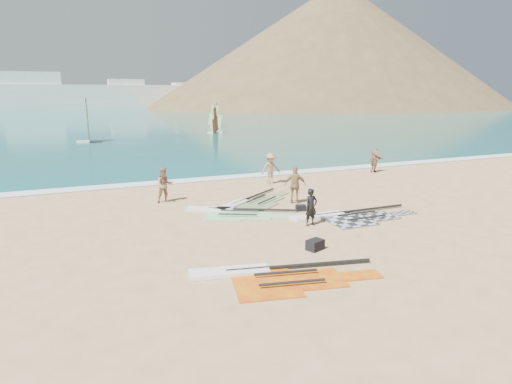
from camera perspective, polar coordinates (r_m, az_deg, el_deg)
name	(u,v)px	position (r m, az deg, el deg)	size (l,w,h in m)	color
ground	(336,237)	(16.11, 10.56, -5.96)	(300.00, 300.00, 0.00)	tan
sea	(102,110)	(144.98, -19.90, 10.22)	(300.00, 240.00, 0.06)	#0C5A5A
surf_line	(226,178)	(26.87, -3.97, 1.88)	(300.00, 1.20, 0.04)	white
far_town	(47,95)	(162.80, -26.05, 11.50)	(160.00, 8.00, 12.00)	white
headland_main	(335,107)	(170.66, 10.48, 11.07)	(143.00, 143.00, 45.00)	brown
headland_minor	(390,105)	(199.63, 17.46, 10.95)	(70.00, 70.00, 28.00)	brown
rig_grey	(346,216)	(18.68, 11.97, -3.21)	(5.65, 2.22, 0.20)	black
rig_green	(230,212)	(18.92, -3.44, -2.73)	(4.54, 3.44, 0.19)	#45CE34
rig_orange	(251,202)	(20.63, -0.73, -1.38)	(4.77, 3.70, 0.20)	orange
rig_red	(270,276)	(12.55, 1.85, -11.12)	(5.54, 2.73, 0.20)	red
gear_bag_near	(315,245)	(14.70, 7.88, -6.99)	(0.56, 0.41, 0.36)	black
gear_bag_far	(301,208)	(19.43, 5.99, -2.11)	(0.44, 0.31, 0.26)	black
person_wetsuit	(311,207)	(17.16, 7.37, -2.02)	(0.55, 0.36, 1.51)	black
beachgoer_left	(165,185)	(21.07, -12.08, 0.90)	(0.84, 0.65, 1.72)	#996E53
beachgoer_mid	(271,169)	(24.84, 1.99, 3.14)	(1.19, 0.68, 1.84)	#A17C56
beachgoer_back	(295,185)	(20.51, 5.25, 0.91)	(1.05, 0.44, 1.79)	#9E7D4E
beachgoer_right	(375,160)	(29.71, 15.54, 4.09)	(1.51, 0.48, 1.62)	tan
windsurfer_left	(88,130)	(49.92, -21.44, 7.74)	(2.61, 3.17, 4.73)	white
windsurfer_centre	(215,124)	(57.61, -5.45, 8.96)	(2.04, 2.10, 3.79)	white
windsurfer_right	(215,120)	(68.59, -5.47, 9.60)	(1.93, 1.91, 3.79)	white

